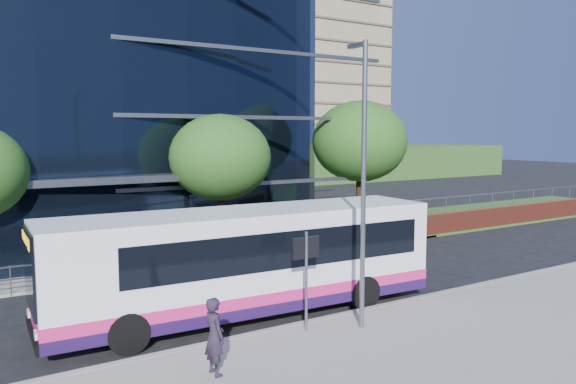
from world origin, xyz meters
TOP-DOWN VIEW (x-y plane):
  - ground at (0.00, 0.00)m, footprint 200.00×200.00m
  - kerb at (0.00, -1.00)m, footprint 80.00×0.25m
  - yellow_line_outer at (0.00, -0.80)m, footprint 80.00×0.08m
  - yellow_line_inner at (0.00, -0.65)m, footprint 80.00×0.08m
  - grass_verge at (24.00, 11.00)m, footprint 36.00×8.00m
  - retaining_wall at (20.00, 7.30)m, footprint 34.00×0.40m
  - apartment_block at (32.00, 57.21)m, footprint 60.00×42.00m
  - street_sign at (4.50, -1.59)m, footprint 0.85×0.09m
  - tree_far_c at (7.00, 9.00)m, footprint 4.62×4.62m
  - tree_far_d at (16.00, 10.00)m, footprint 5.28×5.28m
  - tree_dist_e at (24.00, 40.00)m, footprint 4.62×4.62m
  - tree_dist_f at (40.00, 42.00)m, footprint 4.29×4.29m
  - streetlight_east at (6.00, -2.17)m, footprint 0.15×0.77m
  - city_bus at (4.05, 0.81)m, footprint 12.32×3.41m
  - parked_car at (13.07, 4.80)m, footprint 3.67×1.43m
  - pedestrian at (1.13, -2.83)m, footprint 0.46×0.67m

SIDE VIEW (x-z plane):
  - ground at x=0.00m, z-range 0.00..0.00m
  - yellow_line_outer at x=0.00m, z-range 0.00..0.01m
  - yellow_line_inner at x=0.00m, z-range 0.00..0.01m
  - grass_verge at x=24.00m, z-range 0.00..0.12m
  - kerb at x=0.00m, z-range 0.00..0.16m
  - parked_car at x=13.07m, z-range 0.00..1.19m
  - retaining_wall at x=20.00m, z-range -0.44..1.67m
  - pedestrian at x=1.13m, z-range 0.15..1.95m
  - city_bus at x=4.05m, z-range 0.10..3.40m
  - street_sign at x=4.50m, z-range 0.75..3.55m
  - tree_dist_f at x=40.00m, z-range 1.19..7.23m
  - streetlight_east at x=6.00m, z-range 0.44..8.44m
  - tree_far_c at x=7.00m, z-range 1.28..7.79m
  - tree_dist_e at x=24.00m, z-range 1.28..7.79m
  - tree_far_d at x=16.00m, z-range 1.47..8.91m
  - apartment_block at x=32.00m, z-range -3.89..26.11m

